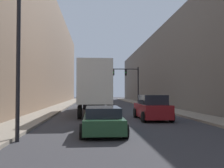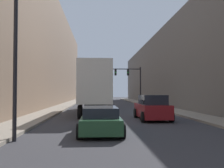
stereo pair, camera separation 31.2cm
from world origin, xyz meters
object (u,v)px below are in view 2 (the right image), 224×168
Objects in this scene: sedan_car at (100,120)px; street_lamp at (16,29)px; semi_truck at (95,87)px; traffic_signal_gantry at (126,77)px; suv_car at (152,108)px.

street_lamp reaches higher than sedan_car.
semi_truck is 11.77m from sedan_car.
street_lamp reaches higher than traffic_signal_gantry.
suv_car is 19.86m from traffic_signal_gantry.
semi_truck is at bearing 122.58° from suv_car.
semi_truck is 14.15m from street_lamp.
sedan_car is 25.47m from traffic_signal_gantry.
semi_truck is 1.83× the size of traffic_signal_gantry.
traffic_signal_gantry is 27.95m from street_lamp.
traffic_signal_gantry is at bearing 74.29° from street_lamp.
semi_truck is 1.98× the size of street_lamp.
sedan_car is 6.47m from suv_car.
street_lamp is at bearing -102.75° from semi_truck.
traffic_signal_gantry reaches higher than sedan_car.
suv_car is (3.71, 5.30, 0.22)m from sedan_car.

